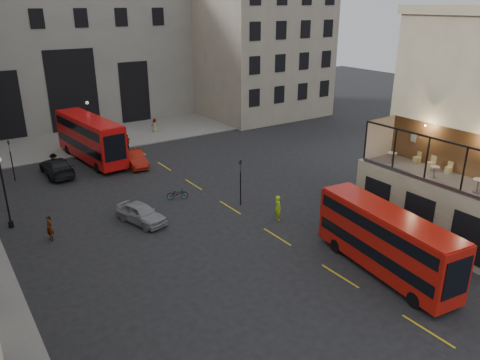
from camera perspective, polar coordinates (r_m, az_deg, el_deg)
ground at (r=30.30m, az=14.76°, el=-10.13°), size 140.00×140.00×0.00m
host_building_main at (r=35.29m, az=26.84°, el=6.41°), size 7.26×11.40×15.10m
host_frontage at (r=34.08m, az=22.42°, el=-3.24°), size 3.00×11.00×4.50m
cafe_floor at (r=33.27m, az=22.96°, el=0.38°), size 3.00×10.00×0.10m
gateway at (r=66.53m, az=-21.36°, el=14.44°), size 35.00×10.60×18.00m
building_right at (r=69.56m, az=1.49°, el=16.85°), size 16.60×18.60×20.00m
pavement_far at (r=58.35m, az=-18.74°, el=4.65°), size 40.00×12.00×0.12m
traffic_light_near at (r=36.74m, az=0.06°, el=0.43°), size 0.16×0.20×3.80m
traffic_light_far at (r=46.60m, az=-26.17°, el=2.70°), size 0.16×0.20×3.80m
street_lamp_a at (r=36.95m, az=-26.66°, el=-1.83°), size 0.36×0.36×5.33m
street_lamp_b at (r=54.03m, az=-17.82°, el=6.09°), size 0.36×0.36×5.33m
bus_near at (r=29.03m, az=17.35°, el=-6.85°), size 3.44×10.10×3.95m
bus_far at (r=49.81m, az=-17.81°, el=5.05°), size 3.70×11.49×4.50m
car_a at (r=35.19m, az=-11.97°, el=-3.98°), size 2.93×4.68×1.48m
car_b at (r=47.44m, az=-12.72°, el=2.55°), size 2.08×4.75×1.52m
car_c at (r=47.06m, az=-21.44°, el=1.49°), size 2.27×5.56×1.61m
bicycle at (r=38.94m, az=-7.65°, el=-1.67°), size 1.84×1.22×0.91m
cyclist at (r=34.91m, az=4.65°, el=-3.38°), size 0.62×0.79×1.91m
pedestrian_b at (r=47.64m, az=-21.72°, el=1.89°), size 1.34×1.42×1.93m
pedestrian_c at (r=52.77m, az=-13.59°, el=4.49°), size 1.10×1.01×1.81m
pedestrian_d at (r=59.47m, az=-10.36°, el=6.55°), size 1.04×0.97×1.78m
pedestrian_e at (r=34.42m, az=-22.19°, el=-5.50°), size 0.58×0.73×1.74m
cafe_table_near at (r=31.27m, az=27.04°, el=-0.39°), size 0.65×0.65×0.81m
cafe_table_mid at (r=32.73m, az=22.61°, el=1.13°), size 0.60×0.60×0.75m
cafe_table_far at (r=34.56m, az=18.05°, el=2.77°), size 0.64×0.64×0.80m
cafe_chair_b at (r=34.09m, az=24.08°, el=1.19°), size 0.39×0.39×0.76m
cafe_chair_c at (r=34.23m, az=22.21°, el=1.65°), size 0.57×0.57×0.97m
cafe_chair_d at (r=35.31m, az=20.76°, el=2.34°), size 0.48×0.48×0.82m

